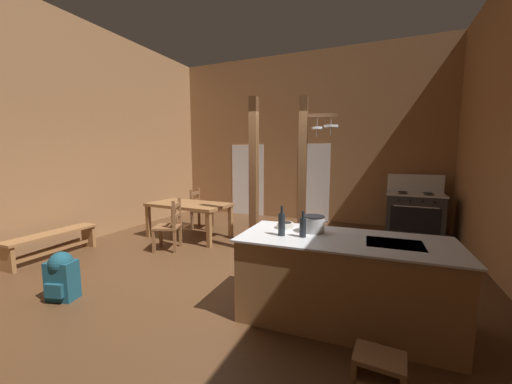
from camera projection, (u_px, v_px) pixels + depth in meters
name	position (u px, v px, depth m)	size (l,w,h in m)	color
ground_plane	(233.00, 275.00, 4.45)	(7.88, 8.87, 0.10)	#4C301C
wall_back	(302.00, 138.00, 7.91)	(7.88, 0.14, 4.41)	#93663F
wall_left	(62.00, 131.00, 5.56)	(0.14, 8.87, 4.41)	#93663F
glazed_door_back_left	(248.00, 180.00, 8.61)	(1.00, 0.01, 2.05)	white
glazed_panel_back_right	(314.00, 182.00, 7.86)	(0.84, 0.01, 2.05)	white
kitchen_island	(343.00, 280.00, 3.09)	(2.19, 1.03, 0.90)	olive
stove_range	(414.00, 214.00, 6.40)	(1.17, 0.86, 1.32)	#313131
support_post_with_pot_rack	(305.00, 171.00, 5.16)	(0.67, 0.28, 2.76)	brown
support_post_center	(254.00, 176.00, 5.24)	(0.14, 0.14, 2.76)	brown
step_stool	(379.00, 371.00, 2.16)	(0.38, 0.31, 0.30)	brown
dining_table	(189.00, 207.00, 6.23)	(1.75, 1.01, 0.74)	olive
ladderback_chair_near_window	(170.00, 226.00, 5.44)	(0.57, 0.57, 0.95)	brown
ladderback_chair_by_post	(200.00, 209.00, 7.06)	(0.50, 0.50, 0.95)	brown
bench_along_left_wall	(52.00, 240.00, 5.02)	(0.39, 1.49, 0.44)	olive
backpack	(62.00, 275.00, 3.56)	(0.37, 0.35, 0.60)	#194756
stockpot_on_counter	(313.00, 224.00, 3.27)	(0.31, 0.24, 0.19)	silver
mixing_bowl_on_counter	(285.00, 225.00, 3.45)	(0.19, 0.19, 0.07)	silver
bottle_tall_on_counter	(282.00, 224.00, 3.13)	(0.07, 0.07, 0.32)	#1E2328
bottle_short_on_counter	(303.00, 227.00, 3.07)	(0.07, 0.07, 0.28)	#1E2328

